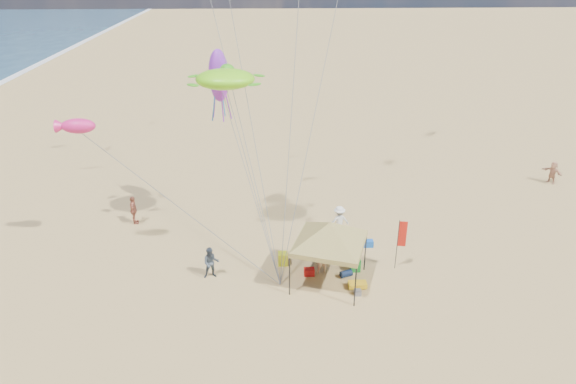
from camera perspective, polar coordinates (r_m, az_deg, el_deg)
name	(u,v)px	position (r m, az deg, el deg)	size (l,w,h in m)	color
ground	(291,291)	(25.72, 0.29, -10.97)	(280.00, 280.00, 0.00)	tan
canopy_tent	(330,225)	(24.70, 4.76, -3.65)	(6.09, 6.09, 3.96)	black
feather_flag	(401,237)	(26.97, 12.50, -4.90)	(0.44, 0.09, 2.88)	black
cooler_red	(309,272)	(26.77, 2.38, -8.89)	(0.54, 0.38, 0.38)	red
cooler_blue	(368,243)	(29.51, 8.94, -5.68)	(0.54, 0.38, 0.38)	#1652B3
bag_navy	(346,274)	(26.79, 6.50, -9.03)	(0.36, 0.36, 0.60)	#0D1C3B
bag_orange	(302,244)	(29.12, 1.54, -5.82)	(0.36, 0.36, 0.60)	orange
chair_green	(355,264)	(27.27, 7.52, -8.00)	(0.50, 0.50, 0.70)	#178327
chair_yellow	(283,259)	(27.50, -0.58, -7.44)	(0.50, 0.50, 0.70)	#C8CE16
crate_grey	(358,292)	(25.61, 7.77, -11.04)	(0.34, 0.30, 0.28)	slate
beach_cart	(358,285)	(26.04, 7.76, -10.19)	(0.90, 0.50, 0.24)	yellow
person_near_a	(322,257)	(26.61, 3.80, -7.22)	(0.69, 0.45, 1.89)	tan
person_near_b	(211,263)	(26.51, -8.57, -7.82)	(0.84, 0.65, 1.72)	#38434D
person_near_c	(339,221)	(30.08, 5.72, -3.22)	(1.20, 0.69, 1.86)	silver
person_far_a	(134,210)	(32.59, -16.84, -1.95)	(1.06, 0.44, 1.81)	#9B523B
person_far_c	(553,172)	(41.44, 27.42, 1.96)	(1.52, 0.48, 1.64)	tan
turtle_kite	(225,79)	(26.96, -7.02, 12.39)	(3.04, 2.43, 1.01)	#76E115
fish_kite	(78,126)	(27.36, -22.36, 6.83)	(1.69, 0.85, 0.75)	#DA1F71
squid_kite	(219,76)	(29.17, -7.72, 12.73)	(1.13, 1.13, 2.93)	purple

